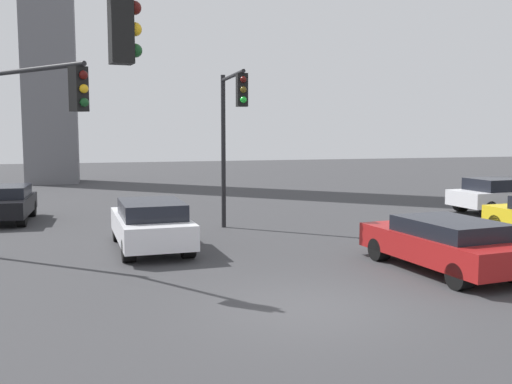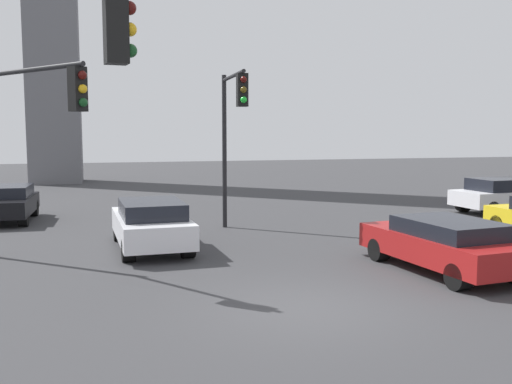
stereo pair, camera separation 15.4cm
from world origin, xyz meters
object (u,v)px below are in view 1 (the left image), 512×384
at_px(traffic_light_1, 232,118).
at_px(car_0, 502,194).
at_px(car_7, 445,243).
at_px(traffic_light_2, 29,119).
at_px(traffic_light_0, 3,88).
at_px(car_2, 151,224).
at_px(car_5, 6,203).

relative_size(traffic_light_1, car_0, 1.20).
bearing_deg(car_0, car_7, -139.52).
bearing_deg(traffic_light_2, traffic_light_0, -32.31).
relative_size(traffic_light_0, car_2, 1.24).
bearing_deg(car_5, car_0, 83.58).
height_order(traffic_light_1, traffic_light_2, traffic_light_1).
height_order(car_0, car_2, car_0).
relative_size(traffic_light_1, car_7, 1.14).
relative_size(car_0, car_5, 1.15).
xyz_separation_m(traffic_light_2, car_0, (18.30, 5.51, -3.03)).
xyz_separation_m(traffic_light_1, car_7, (3.99, -6.38, -3.22)).
bearing_deg(car_5, traffic_light_2, 13.79).
height_order(traffic_light_0, traffic_light_2, traffic_light_0).
distance_m(traffic_light_1, car_5, 9.75).
height_order(traffic_light_0, car_5, traffic_light_0).
xyz_separation_m(car_2, car_7, (6.86, -4.68, -0.05)).
relative_size(car_0, car_7, 0.95).
bearing_deg(traffic_light_1, car_5, -120.90).
bearing_deg(car_0, car_5, 166.88).
bearing_deg(traffic_light_0, traffic_light_1, 53.50).
bearing_deg(car_2, car_5, 33.57).
bearing_deg(traffic_light_1, car_7, 33.89).
distance_m(car_0, car_7, 11.89).
xyz_separation_m(traffic_light_2, car_7, (9.95, -2.95, -3.09)).
height_order(traffic_light_0, car_0, traffic_light_0).
xyz_separation_m(traffic_light_0, car_7, (9.56, 4.13, -3.38)).
bearing_deg(traffic_light_1, car_2, -57.43).
distance_m(traffic_light_2, car_5, 9.14).
xyz_separation_m(traffic_light_1, car_0, (12.34, 2.08, -3.16)).
distance_m(traffic_light_2, car_7, 10.83).
bearing_deg(traffic_light_0, traffic_light_2, 84.55).
height_order(car_2, car_7, car_2).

